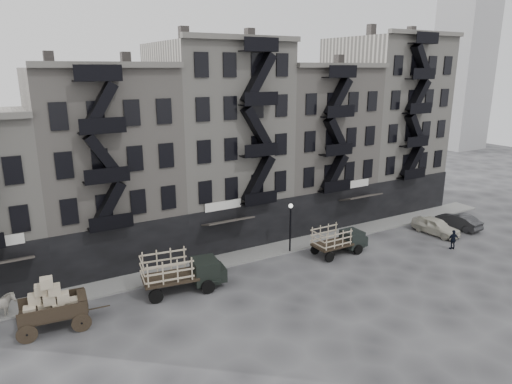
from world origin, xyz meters
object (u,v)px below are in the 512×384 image
car_far (458,221)px  policeman (453,240)px  wagon (50,300)px  car_east (436,226)px  stake_truck_west (181,269)px  stake_truck_east (339,238)px  pedestrian_mid (217,272)px

car_far → policeman: policeman is taller
wagon → car_east: 32.97m
car_east → wagon: bearing=174.7°
stake_truck_west → stake_truck_east: bearing=6.3°
car_east → car_far: (3.23, 0.01, -0.05)m
stake_truck_west → car_far: stake_truck_west is taller
stake_truck_west → car_far: bearing=5.3°
stake_truck_east → car_far: size_ratio=1.12×
car_far → policeman: (-5.00, -3.23, 0.14)m
wagon → stake_truck_west: 8.44m
wagon → stake_truck_west: wagon is taller
car_east → pedestrian_mid: size_ratio=2.49×
stake_truck_east → pedestrian_mid: stake_truck_east is taller
stake_truck_east → policeman: bearing=-24.6°
car_east → stake_truck_east: bearing=171.1°
car_far → stake_truck_west: bearing=-5.5°
pedestrian_mid → policeman: size_ratio=1.06×
stake_truck_west → stake_truck_east: size_ratio=1.20×
policeman → wagon: bearing=13.2°
stake_truck_west → car_far: (27.77, -1.22, -0.91)m
wagon → policeman: bearing=-1.6°
wagon → policeman: 31.41m
stake_truck_west → car_east: stake_truck_west is taller
wagon → stake_truck_east: (22.05, 0.35, -0.54)m
car_far → policeman: 5.96m
wagon → pedestrian_mid: (10.99, 0.55, -1.04)m
car_east → pedestrian_mid: (-21.95, 1.06, 0.14)m
wagon → car_far: 36.20m
wagon → stake_truck_east: bearing=6.1°
stake_truck_west → car_east: (24.54, -1.23, -0.86)m
wagon → policeman: wagon is taller
wagon → stake_truck_west: (8.40, 0.72, -0.32)m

